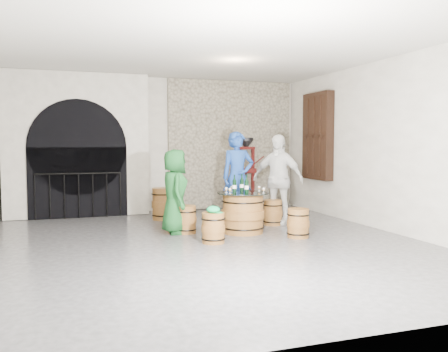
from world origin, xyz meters
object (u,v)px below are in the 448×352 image
object	(u,v)px
barrel_stool_left	(186,220)
person_green	(175,191)
wine_bottle_left	(234,185)
wine_bottle_center	(247,186)
wine_bottle_right	(242,184)
corking_press	(246,167)
barrel_table	(243,213)
barrel_stool_near_right	(298,223)
barrel_stool_near_left	(213,228)
person_blue	(238,177)
person_white	(278,179)
side_barrel	(163,204)
barrel_stool_right	(273,212)
barrel_stool_far	(238,211)

from	to	relation	value
barrel_stool_left	person_green	xyz separation A→B (m)	(-0.19, 0.05, 0.52)
wine_bottle_left	wine_bottle_center	distance (m)	0.25
wine_bottle_center	wine_bottle_right	size ratio (longest dim) A/B	1.00
corking_press	barrel_table	bearing A→B (deg)	-115.99
barrel_stool_left	barrel_stool_near_right	bearing A→B (deg)	-29.91
barrel_stool_near_left	wine_bottle_left	size ratio (longest dim) A/B	1.55
person_blue	person_white	world-z (taller)	person_blue
barrel_table	wine_bottle_right	bearing A→B (deg)	74.62
barrel_table	barrel_stool_left	bearing A→B (deg)	164.21
side_barrel	person_green	bearing A→B (deg)	-93.76
barrel_stool_right	person_blue	world-z (taller)	person_blue
barrel_table	wine_bottle_center	bearing A→B (deg)	-69.20
barrel_stool_near_left	person_green	xyz separation A→B (m)	(-0.41, 1.03, 0.52)
barrel_stool_left	wine_bottle_center	distance (m)	1.27
barrel_stool_near_right	side_barrel	distance (m)	3.24
barrel_stool_near_right	side_barrel	size ratio (longest dim) A/B	0.74
barrel_table	corking_press	world-z (taller)	corking_press
wine_bottle_left	barrel_stool_right	bearing A→B (deg)	26.68
barrel_table	side_barrel	xyz separation A→B (m)	(-1.08, 1.95, -0.03)
person_white	barrel_stool_far	bearing A→B (deg)	-156.12
barrel_stool_near_left	side_barrel	bearing A→B (deg)	96.51
barrel_stool_near_right	barrel_stool_near_left	world-z (taller)	same
person_white	wine_bottle_center	world-z (taller)	person_white
person_green	side_barrel	world-z (taller)	person_green
barrel_table	person_blue	world-z (taller)	person_blue
side_barrel	barrel_stool_near_right	bearing A→B (deg)	-55.52
person_blue	wine_bottle_center	distance (m)	1.16
barrel_stool_far	person_white	world-z (taller)	person_white
barrel_table	corking_press	xyz separation A→B (m)	(1.23, 2.99, 0.67)
barrel_stool_left	person_blue	distance (m)	1.64
barrel_table	wine_bottle_center	world-z (taller)	wine_bottle_center
person_blue	side_barrel	size ratio (longest dim) A/B	2.75
barrel_stool_right	barrel_stool_near_right	distance (m)	1.32
barrel_stool_near_right	wine_bottle_center	distance (m)	1.14
barrel_stool_right	wine_bottle_right	distance (m)	1.09
wine_bottle_right	corking_press	xyz separation A→B (m)	(1.17, 2.78, 0.16)
barrel_stool_right	corking_press	world-z (taller)	corking_press
side_barrel	corking_press	distance (m)	2.63
barrel_stool_left	person_green	world-z (taller)	person_green
barrel_stool_near_right	person_blue	xyz separation A→B (m)	(-0.47, 1.77, 0.69)
barrel_stool_far	wine_bottle_right	size ratio (longest dim) A/B	1.55
wine_bottle_left	wine_bottle_right	bearing A→B (deg)	33.15
side_barrel	barrel_stool_near_left	bearing A→B (deg)	-83.49
corking_press	barrel_stool_right	bearing A→B (deg)	-102.22
barrel_stool_near_right	person_blue	bearing A→B (deg)	104.91
barrel_table	person_blue	distance (m)	1.22
person_blue	barrel_stool_far	bearing A→B (deg)	-104.42
barrel_stool_far	person_blue	size ratio (longest dim) A/B	0.27
wine_bottle_right	side_barrel	xyz separation A→B (m)	(-1.14, 1.74, -0.53)
person_green	person_white	world-z (taller)	person_white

